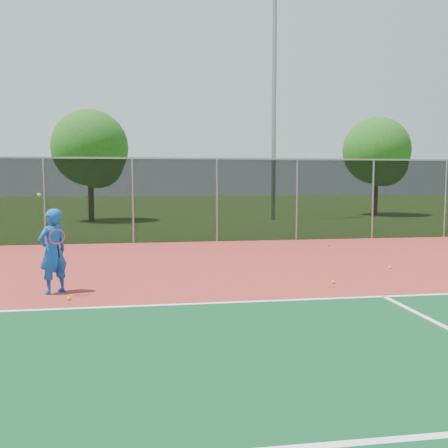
% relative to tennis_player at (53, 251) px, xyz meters
% --- Properties ---
extents(ground, '(120.00, 120.00, 0.00)m').
position_rel_tennis_player_xyz_m(ground, '(4.38, -4.33, -0.87)').
color(ground, '#2C5418').
rests_on(ground, ground).
extents(court_apron, '(30.00, 20.00, 0.02)m').
position_rel_tennis_player_xyz_m(court_apron, '(4.38, -2.33, -0.86)').
color(court_apron, maroon).
rests_on(court_apron, ground).
extents(fence_back, '(30.00, 0.06, 3.03)m').
position_rel_tennis_player_xyz_m(fence_back, '(4.38, 7.67, 0.69)').
color(fence_back, black).
rests_on(fence_back, court_apron).
extents(tennis_player, '(0.73, 0.77, 2.00)m').
position_rel_tennis_player_xyz_m(tennis_player, '(0.00, 0.00, 0.00)').
color(tennis_player, blue).
rests_on(tennis_player, court_apron).
extents(practice_ball_1, '(0.07, 0.07, 0.07)m').
position_rel_tennis_player_xyz_m(practice_ball_1, '(0.38, -0.66, -0.81)').
color(practice_ball_1, '#AFD218').
rests_on(practice_ball_1, court_apron).
extents(practice_ball_2, '(0.07, 0.07, 0.07)m').
position_rel_tennis_player_xyz_m(practice_ball_2, '(7.95, 1.48, -0.81)').
color(practice_ball_2, '#AFD218').
rests_on(practice_ball_2, court_apron).
extents(practice_ball_4, '(0.07, 0.07, 0.07)m').
position_rel_tennis_player_xyz_m(practice_ball_4, '(5.85, -0.01, -0.81)').
color(practice_ball_4, '#AFD218').
rests_on(practice_ball_4, court_apron).
extents(practice_ball_7, '(0.07, 0.07, 0.07)m').
position_rel_tennis_player_xyz_m(practice_ball_7, '(7.98, 5.89, -0.81)').
color(practice_ball_7, '#AFD218').
rests_on(practice_ball_7, court_apron).
extents(floodlight_n, '(0.90, 0.40, 13.40)m').
position_rel_tennis_player_xyz_m(floodlight_n, '(8.86, 16.87, 6.62)').
color(floodlight_n, gray).
rests_on(floodlight_n, ground).
extents(tree_back_left, '(4.07, 4.07, 5.98)m').
position_rel_tennis_player_xyz_m(tree_back_left, '(-1.01, 17.39, 2.88)').
color(tree_back_left, '#332212').
rests_on(tree_back_left, ground).
extents(tree_back_mid, '(4.17, 4.17, 6.12)m').
position_rel_tennis_player_xyz_m(tree_back_mid, '(16.17, 19.21, 2.97)').
color(tree_back_mid, '#332212').
rests_on(tree_back_mid, ground).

